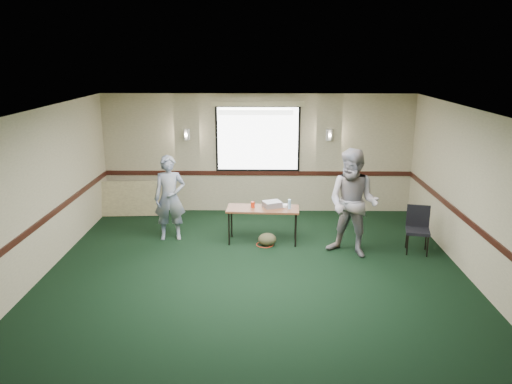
{
  "coord_description": "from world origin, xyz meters",
  "views": [
    {
      "loc": [
        0.13,
        -7.13,
        3.55
      ],
      "look_at": [
        0.0,
        1.3,
        1.2
      ],
      "focal_mm": 35.0,
      "sensor_mm": 36.0,
      "label": 1
    }
  ],
  "objects_px": {
    "projector": "(272,204)",
    "person_right": "(353,203)",
    "person_left": "(170,198)",
    "folding_table": "(263,211)",
    "conference_chair": "(418,225)"
  },
  "relations": [
    {
      "from": "conference_chair",
      "to": "person_left",
      "type": "relative_size",
      "value": 0.51
    },
    {
      "from": "conference_chair",
      "to": "person_left",
      "type": "height_order",
      "value": "person_left"
    },
    {
      "from": "conference_chair",
      "to": "person_right",
      "type": "height_order",
      "value": "person_right"
    },
    {
      "from": "projector",
      "to": "person_right",
      "type": "distance_m",
      "value": 1.6
    },
    {
      "from": "folding_table",
      "to": "person_right",
      "type": "distance_m",
      "value": 1.75
    },
    {
      "from": "folding_table",
      "to": "projector",
      "type": "distance_m",
      "value": 0.22
    },
    {
      "from": "folding_table",
      "to": "projector",
      "type": "xyz_separation_m",
      "value": [
        0.18,
        0.07,
        0.11
      ]
    },
    {
      "from": "person_left",
      "to": "person_right",
      "type": "height_order",
      "value": "person_right"
    },
    {
      "from": "projector",
      "to": "person_left",
      "type": "xyz_separation_m",
      "value": [
        -1.99,
        0.09,
        0.09
      ]
    },
    {
      "from": "folding_table",
      "to": "person_right",
      "type": "height_order",
      "value": "person_right"
    },
    {
      "from": "conference_chair",
      "to": "person_right",
      "type": "bearing_deg",
      "value": -158.09
    },
    {
      "from": "person_left",
      "to": "person_right",
      "type": "relative_size",
      "value": 0.86
    },
    {
      "from": "person_left",
      "to": "person_right",
      "type": "xyz_separation_m",
      "value": [
        3.42,
        -0.77,
        0.14
      ]
    },
    {
      "from": "projector",
      "to": "person_left",
      "type": "distance_m",
      "value": 2.0
    },
    {
      "from": "projector",
      "to": "person_right",
      "type": "bearing_deg",
      "value": -46.8
    }
  ]
}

